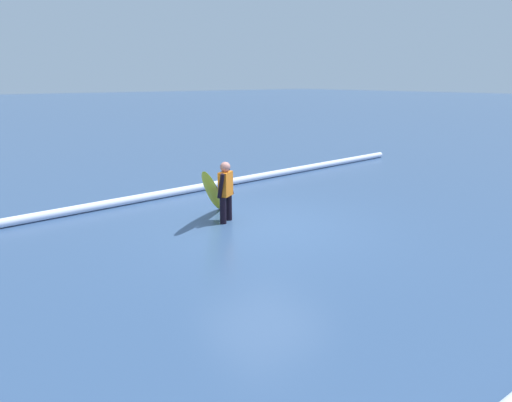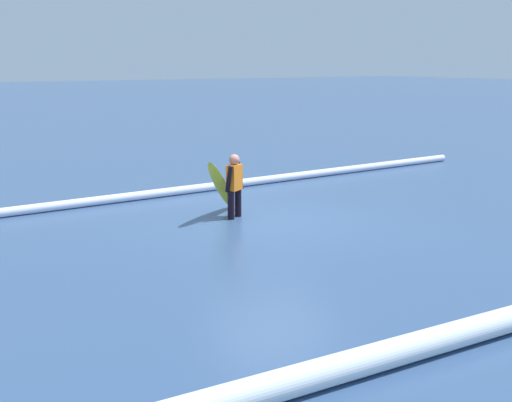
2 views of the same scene
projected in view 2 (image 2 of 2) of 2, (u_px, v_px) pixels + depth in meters
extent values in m
plane|color=#314C73|center=(273.00, 222.00, 12.71)|extent=(195.03, 195.03, 0.00)
cylinder|color=black|center=(231.00, 205.00, 12.91)|extent=(0.14, 0.14, 0.59)
cylinder|color=black|center=(238.00, 203.00, 13.15)|extent=(0.14, 0.14, 0.59)
cube|color=orange|center=(234.00, 177.00, 12.91)|extent=(0.39, 0.34, 0.53)
sphere|color=#B27369|center=(234.00, 160.00, 12.83)|extent=(0.22, 0.22, 0.22)
cylinder|color=black|center=(229.00, 179.00, 12.73)|extent=(0.09, 0.22, 0.56)
cylinder|color=black|center=(240.00, 176.00, 13.10)|extent=(0.09, 0.22, 0.56)
ellipsoid|color=yellow|center=(221.00, 186.00, 13.11)|extent=(1.43, 1.47, 1.31)
ellipsoid|color=blue|center=(221.00, 186.00, 13.11)|extent=(1.06, 1.10, 1.06)
cylinder|color=white|center=(142.00, 195.00, 14.80)|extent=(21.17, 0.81, 0.20)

